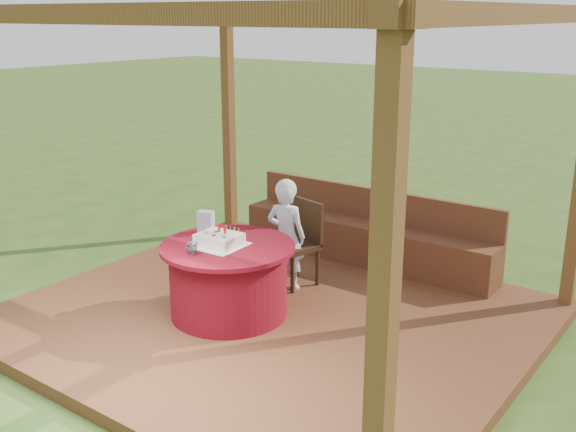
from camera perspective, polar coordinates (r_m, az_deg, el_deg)
The scene contains 10 objects.
ground at distance 6.36m, azimuth -1.35°, elevation -9.19°, with size 60.00×60.00×0.00m, color #32511B.
deck at distance 6.33m, azimuth -1.35°, elevation -8.70°, with size 4.50×4.00×0.12m, color brown.
pergola at distance 5.73m, azimuth -1.52°, elevation 13.00°, with size 4.50×4.00×2.72m.
bench at distance 7.54m, azimuth 6.62°, elevation -1.88°, with size 3.00×0.42×0.80m.
table at distance 6.17m, azimuth -5.06°, elevation -5.36°, with size 1.22×1.22×0.68m.
chair at distance 6.83m, azimuth 1.06°, elevation -1.96°, with size 0.50×0.50×0.86m.
elderly_woman at distance 6.68m, azimuth -0.17°, elevation -1.44°, with size 0.45×0.35×1.13m.
birthday_cake at distance 6.02m, azimuth -5.84°, elevation -2.00°, with size 0.44×0.44×0.19m.
gift_bag at distance 6.39m, azimuth -6.97°, elevation -0.49°, with size 0.15×0.09×0.21m, color #D187B4.
drinking_glass at distance 5.84m, azimuth -8.14°, elevation -2.78°, with size 0.11×0.11×0.10m, color silver.
Camera 1 is at (3.50, -4.52, 2.78)m, focal length 42.00 mm.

